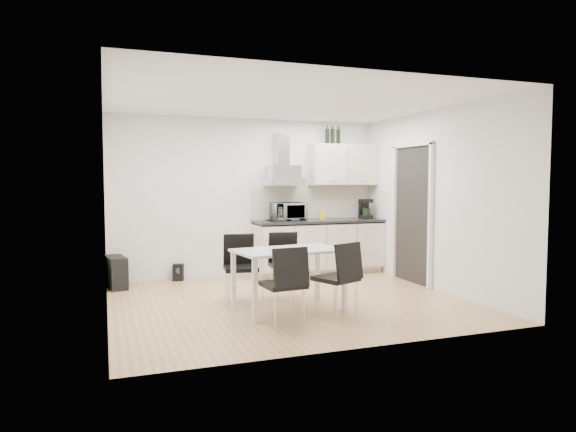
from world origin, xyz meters
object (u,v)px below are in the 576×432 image
at_px(guitar_amp, 116,272).
at_px(floor_speaker, 178,272).
at_px(dining_table, 289,256).
at_px(chair_near_left, 283,286).
at_px(kitchenette, 320,225).
at_px(chair_near_right, 336,279).
at_px(chair_far_right, 287,266).
at_px(chair_far_left, 241,269).

xyz_separation_m(guitar_amp, floor_speaker, (0.93, 0.25, -0.10)).
relative_size(dining_table, chair_near_left, 1.57).
bearing_deg(kitchenette, chair_near_right, -109.64).
height_order(dining_table, chair_far_right, chair_far_right).
distance_m(kitchenette, chair_far_left, 2.43).
bearing_deg(guitar_amp, kitchenette, -8.68).
bearing_deg(chair_far_left, chair_near_right, 136.52).
xyz_separation_m(chair_near_left, chair_near_right, (0.69, 0.13, 0.00)).
height_order(kitchenette, chair_near_right, kitchenette).
bearing_deg(chair_far_right, floor_speaker, -51.87).
xyz_separation_m(kitchenette, dining_table, (-1.34, -2.15, -0.17)).
relative_size(kitchenette, floor_speaker, 9.63).
distance_m(kitchenette, chair_near_left, 3.24).
relative_size(chair_far_right, chair_near_right, 1.00).
height_order(chair_near_right, guitar_amp, chair_near_right).
distance_m(chair_far_left, chair_near_right, 1.36).
xyz_separation_m(kitchenette, guitar_amp, (-3.30, -0.08, -0.60)).
height_order(chair_near_right, floor_speaker, chair_near_right).
bearing_deg(dining_table, guitar_amp, 125.58).
bearing_deg(floor_speaker, chair_far_left, -54.47).
bearing_deg(floor_speaker, dining_table, -48.50).
xyz_separation_m(chair_near_right, guitar_amp, (-2.36, 2.55, -0.21)).
xyz_separation_m(kitchenette, chair_near_left, (-1.63, -2.77, -0.39)).
bearing_deg(guitar_amp, chair_far_left, -55.25).
xyz_separation_m(chair_far_left, floor_speaker, (-0.56, 1.75, -0.31)).
height_order(chair_far_left, chair_near_left, same).
distance_m(chair_far_left, chair_far_right, 0.64).
relative_size(chair_far_left, floor_speaker, 3.36).
height_order(dining_table, guitar_amp, dining_table).
xyz_separation_m(chair_near_right, floor_speaker, (-1.43, 2.80, -0.31)).
distance_m(chair_far_left, floor_speaker, 1.87).
bearing_deg(chair_near_left, chair_near_right, 5.95).
height_order(dining_table, chair_near_left, chair_near_left).
distance_m(dining_table, guitar_amp, 2.88).
relative_size(chair_far_right, chair_near_left, 1.00).
bearing_deg(chair_near_right, guitar_amp, 110.26).
height_order(kitchenette, chair_near_left, kitchenette).
height_order(dining_table, floor_speaker, dining_table).
xyz_separation_m(dining_table, guitar_amp, (-1.96, 2.07, -0.43)).
distance_m(chair_far_left, chair_near_left, 1.19).
distance_m(kitchenette, dining_table, 2.54).
relative_size(dining_table, floor_speaker, 5.29).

